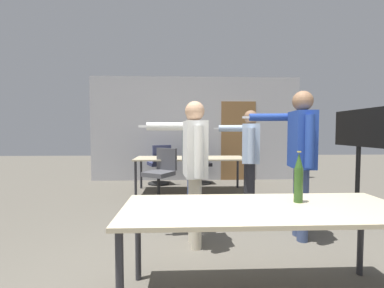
% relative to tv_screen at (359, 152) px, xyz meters
% --- Properties ---
extents(back_wall, '(5.42, 0.12, 2.68)m').
position_rel_tv_screen_xyz_m(back_wall, '(-2.13, 3.13, 0.35)').
color(back_wall, '#BCBCC1').
rests_on(back_wall, ground_plane).
extents(conference_table_near, '(2.09, 0.77, 0.72)m').
position_rel_tv_screen_xyz_m(conference_table_near, '(-1.93, -1.72, -0.32)').
color(conference_table_near, '#C6B793').
rests_on(conference_table_near, ground_plane).
extents(conference_table_far, '(2.30, 0.80, 0.72)m').
position_rel_tv_screen_xyz_m(conference_table_far, '(-2.36, 1.82, -0.31)').
color(conference_table_far, '#C6B793').
rests_on(conference_table_far, ground_plane).
extents(tv_screen, '(0.44, 1.06, 1.59)m').
position_rel_tv_screen_xyz_m(tv_screen, '(0.00, 0.00, 0.00)').
color(tv_screen, black).
rests_on(tv_screen, ground_plane).
extents(person_center_tall, '(0.86, 0.65, 1.64)m').
position_rel_tv_screen_xyz_m(person_center_tall, '(-2.37, 0.46, -0.00)').
color(person_center_tall, '#3D4C75').
rests_on(person_center_tall, ground_plane).
extents(person_right_polo, '(0.77, 0.66, 1.75)m').
position_rel_tv_screen_xyz_m(person_right_polo, '(-1.14, -0.60, 0.09)').
color(person_right_polo, '#3D4C75').
rests_on(person_right_polo, ground_plane).
extents(person_near_casual, '(0.78, 0.58, 1.61)m').
position_rel_tv_screen_xyz_m(person_near_casual, '(-2.41, -0.74, -0.01)').
color(person_near_casual, beige).
rests_on(person_near_casual, ground_plane).
extents(person_far_watching, '(0.72, 0.80, 1.61)m').
position_rel_tv_screen_xyz_m(person_far_watching, '(-1.45, 0.50, -0.02)').
color(person_far_watching, '#28282D').
rests_on(person_far_watching, ground_plane).
extents(office_chair_side_rolled, '(0.59, 0.53, 0.94)m').
position_rel_tv_screen_xyz_m(office_chair_side_rolled, '(-2.15, 2.64, -0.54)').
color(office_chair_side_rolled, black).
rests_on(office_chair_side_rolled, ground_plane).
extents(office_chair_far_right, '(0.61, 0.65, 0.95)m').
position_rel_tv_screen_xyz_m(office_chair_far_right, '(-3.07, 2.56, -0.53)').
color(office_chair_far_right, black).
rests_on(office_chair_far_right, ground_plane).
extents(office_chair_far_left, '(0.66, 0.68, 0.95)m').
position_rel_tv_screen_xyz_m(office_chair_far_left, '(-2.93, 1.23, -0.53)').
color(office_chair_far_left, black).
rests_on(office_chair_far_left, ground_plane).
extents(beer_bottle, '(0.07, 0.07, 0.40)m').
position_rel_tv_screen_xyz_m(beer_bottle, '(-1.62, -1.61, -0.07)').
color(beer_bottle, '#2D511E').
rests_on(beer_bottle, conference_table_near).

